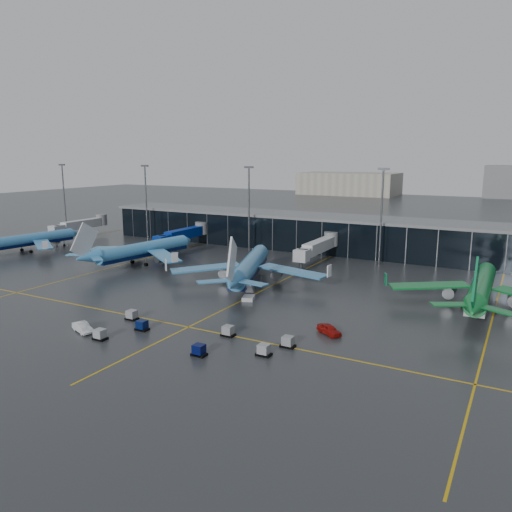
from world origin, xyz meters
The scene contains 13 objects.
ground centered at (0.00, 0.00, 0.00)m, with size 600.00×600.00×0.00m, color #282B2D.
terminal_pier centered at (0.00, 62.00, 5.42)m, with size 142.00×17.00×10.70m.
jet_bridges centered at (-35.00, 42.99, 4.55)m, with size 94.00×27.50×7.20m.
flood_masts centered at (5.00, 50.00, 13.81)m, with size 203.00×0.50×25.50m.
taxi_lines centered at (10.00, 10.61, 0.01)m, with size 220.00×120.00×0.02m.
airliner_klm_west centered at (-72.64, 17.66, 5.72)m, with size 32.66×37.20×11.43m, color #3D88C8, non-canonical shape.
airliner_arkefly centered at (-30.68, 20.62, 6.19)m, with size 35.35×40.26×12.37m, color #4093D2, non-canonical shape.
airliner_klm_near centered at (4.70, 15.62, 6.55)m, with size 37.43×42.63×13.10m, color #3A85C0, non-canonical shape.
airliner_aer_lingus centered at (52.32, 21.35, 6.24)m, with size 35.63×40.58×12.47m, color #0D742E, non-canonical shape.
baggage_carts centered at (13.82, -19.61, 0.76)m, with size 32.03×12.95×1.70m.
mobile_airstair centered at (10.90, 4.08, 0.77)m, with size 3.12×3.74×3.45m.
service_van_red centered at (32.22, -6.81, 0.83)m, with size 1.96×4.86×1.66m, color #9E100C.
service_van_white centered at (-3.88, -25.34, 0.81)m, with size 1.72×4.94×1.63m, color silver.
Camera 1 is at (58.90, -80.12, 28.66)m, focal length 35.00 mm.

